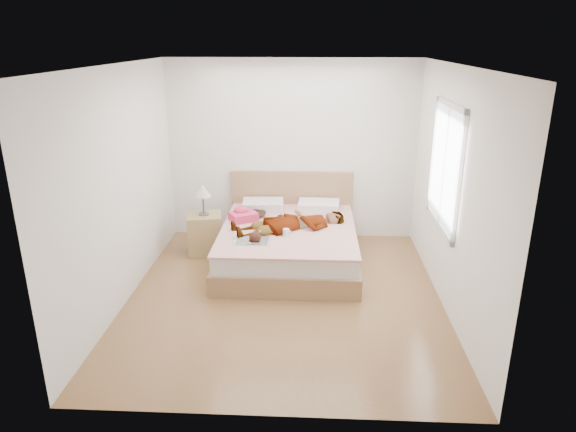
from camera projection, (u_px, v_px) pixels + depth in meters
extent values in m
plane|color=#4F2B18|center=(284.00, 297.00, 5.98)|extent=(4.00, 4.00, 0.00)
imported|color=silver|center=(291.00, 220.00, 6.67)|extent=(1.65, 1.14, 0.21)
ellipsoid|color=black|center=(252.00, 213.00, 7.14)|extent=(0.45, 0.52, 0.07)
cube|color=silver|center=(256.00, 204.00, 7.05)|extent=(0.08, 0.10, 0.05)
plane|color=white|center=(284.00, 65.00, 5.12)|extent=(4.00, 4.00, 0.00)
plane|color=silver|center=(292.00, 151.00, 7.44)|extent=(3.60, 0.00, 3.60)
plane|color=white|center=(268.00, 268.00, 3.67)|extent=(3.60, 0.00, 3.60)
plane|color=silver|center=(121.00, 187.00, 5.64)|extent=(0.00, 4.00, 4.00)
plane|color=white|center=(452.00, 192.00, 5.47)|extent=(0.00, 4.00, 4.00)
cube|color=white|center=(445.00, 167.00, 5.69)|extent=(0.02, 1.10, 1.30)
cube|color=silver|center=(459.00, 181.00, 5.14)|extent=(0.04, 0.06, 1.42)
cube|color=silver|center=(434.00, 156.00, 6.23)|extent=(0.04, 0.06, 1.42)
cube|color=silver|center=(439.00, 224.00, 5.91)|extent=(0.04, 1.22, 0.06)
cube|color=silver|center=(452.00, 105.00, 5.46)|extent=(0.04, 1.22, 0.06)
cube|color=silver|center=(445.00, 167.00, 5.69)|extent=(0.03, 0.04, 1.30)
cube|color=brown|center=(288.00, 254.00, 6.84)|extent=(1.78, 2.08, 0.26)
cube|color=silver|center=(288.00, 237.00, 6.76)|extent=(1.70, 2.00, 0.22)
cube|color=silver|center=(288.00, 228.00, 6.71)|extent=(1.74, 2.04, 0.03)
cube|color=olive|center=(292.00, 204.00, 7.67)|extent=(1.80, 0.07, 1.00)
cube|color=white|center=(263.00, 205.00, 7.39)|extent=(0.61, 0.44, 0.13)
cube|color=white|center=(319.00, 206.00, 7.35)|extent=(0.60, 0.43, 0.13)
cube|color=#EF416A|center=(243.00, 216.00, 6.94)|extent=(0.44, 0.41, 0.11)
ellipsoid|color=#FB446E|center=(241.00, 210.00, 6.96)|extent=(0.23, 0.18, 0.10)
cube|color=white|center=(252.00, 241.00, 6.24)|extent=(0.43, 0.29, 0.01)
cube|color=white|center=(244.00, 240.00, 6.25)|extent=(0.22, 0.29, 0.02)
cube|color=#272727|center=(262.00, 240.00, 6.23)|extent=(0.22, 0.29, 0.02)
cylinder|color=silver|center=(286.00, 232.00, 6.40)|extent=(0.11, 0.11, 0.09)
torus|color=white|center=(289.00, 233.00, 6.38)|extent=(0.07, 0.04, 0.07)
cylinder|color=black|center=(286.00, 230.00, 6.39)|extent=(0.09, 0.09, 0.00)
ellipsoid|color=black|center=(255.00, 237.00, 6.21)|extent=(0.16, 0.18, 0.12)
ellipsoid|color=beige|center=(255.00, 237.00, 6.19)|extent=(0.09, 0.09, 0.06)
sphere|color=black|center=(257.00, 234.00, 6.29)|extent=(0.09, 0.09, 0.09)
sphere|color=pink|center=(254.00, 231.00, 6.31)|extent=(0.03, 0.03, 0.03)
sphere|color=pink|center=(260.00, 232.00, 6.30)|extent=(0.03, 0.03, 0.03)
ellipsoid|color=black|center=(250.00, 240.00, 6.19)|extent=(0.04, 0.06, 0.03)
ellipsoid|color=black|center=(259.00, 241.00, 6.17)|extent=(0.04, 0.06, 0.03)
cube|color=olive|center=(205.00, 234.00, 7.12)|extent=(0.52, 0.48, 0.56)
cylinder|color=#515151|center=(204.00, 214.00, 7.02)|extent=(0.17, 0.17, 0.02)
cylinder|color=#474747|center=(203.00, 204.00, 6.98)|extent=(0.03, 0.03, 0.29)
cone|color=beige|center=(203.00, 190.00, 6.91)|extent=(0.26, 0.26, 0.16)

